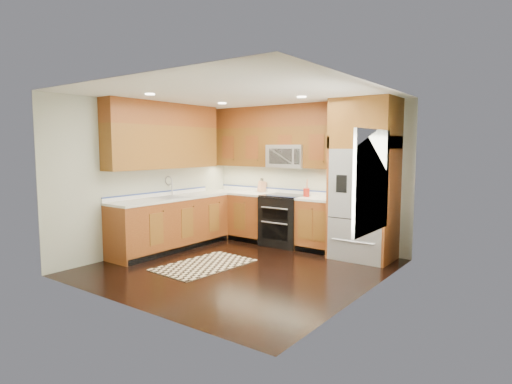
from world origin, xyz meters
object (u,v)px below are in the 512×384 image
Objects in this scene: refrigerator at (364,180)px; knife_block at (262,186)px; range at (284,220)px; utensil_crock at (306,191)px; rug at (204,265)px.

knife_block is (-2.22, 0.26, -0.25)m from refrigerator.
refrigerator is 9.45× the size of knife_block.
knife_block reaches higher than range.
range is 3.43× the size of knife_block.
range is 1.76m from refrigerator.
utensil_crock is at bearing 175.79° from refrigerator.
range is at bearing 86.03° from rug.
refrigerator is 2.90m from rug.
refrigerator is at bearing -4.21° from utensil_crock.
rug is (-1.82, -1.85, -1.30)m from refrigerator.
utensil_crock is at bearing -9.23° from knife_block.
rug is 4.66× the size of utensil_crock.
utensil_crock reaches higher than rug.
refrigerator is 2.25m from knife_block.
range is 0.63× the size of rug.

